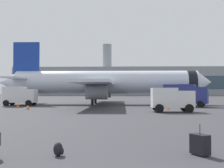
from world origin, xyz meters
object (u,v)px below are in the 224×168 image
(service_truck, at_px, (20,95))
(rolling_suitcase, at_px, (200,144))
(safety_cone_near, at_px, (168,107))
(safety_cone_mid, at_px, (28,107))
(safety_cone_far, at_px, (18,104))
(fuel_truck, at_px, (185,94))
(cargo_van, at_px, (172,98))
(traveller_backpack, at_px, (59,149))
(airplane_at_gate, at_px, (105,82))

(service_truck, relative_size, rolling_suitcase, 4.39)
(safety_cone_near, bearing_deg, service_truck, 161.67)
(safety_cone_mid, distance_m, safety_cone_far, 6.49)
(service_truck, relative_size, safety_cone_near, 7.91)
(fuel_truck, distance_m, safety_cone_near, 6.81)
(service_truck, xyz_separation_m, cargo_van, (20.87, -11.16, -0.16))
(service_truck, distance_m, safety_cone_far, 2.97)
(fuel_truck, bearing_deg, safety_cone_mid, -161.66)
(safety_cone_near, relative_size, safety_cone_far, 0.91)
(rolling_suitcase, xyz_separation_m, traveller_backpack, (-4.97, -0.30, -0.16))
(safety_cone_near, bearing_deg, cargo_van, -94.38)
(airplane_at_gate, xyz_separation_m, service_truck, (-12.62, -4.50, -2.05))
(airplane_at_gate, xyz_separation_m, cargo_van, (8.26, -15.66, -2.21))
(airplane_at_gate, distance_m, cargo_van, 17.84)
(fuel_truck, relative_size, rolling_suitcase, 5.87)
(safety_cone_mid, bearing_deg, rolling_suitcase, -57.68)
(fuel_truck, distance_m, cargo_van, 10.54)
(fuel_truck, height_order, safety_cone_far, fuel_truck)
(fuel_truck, relative_size, cargo_van, 1.46)
(safety_cone_far, height_order, traveller_backpack, safety_cone_far)
(cargo_van, distance_m, safety_cone_mid, 17.03)
(traveller_backpack, bearing_deg, rolling_suitcase, 3.49)
(airplane_at_gate, height_order, rolling_suitcase, airplane_at_gate)
(safety_cone_far, xyz_separation_m, rolling_suitcase, (17.57, -27.94, 0.06))
(safety_cone_mid, height_order, traveller_backpack, safety_cone_mid)
(fuel_truck, relative_size, safety_cone_near, 10.59)
(service_truck, height_order, fuel_truck, fuel_truck)
(service_truck, xyz_separation_m, safety_cone_far, (0.76, -2.57, -1.27))
(airplane_at_gate, height_order, safety_cone_mid, airplane_at_gate)
(rolling_suitcase, bearing_deg, airplane_at_gate, 99.28)
(cargo_van, bearing_deg, traveller_backpack, -110.92)
(airplane_at_gate, bearing_deg, safety_cone_mid, -123.86)
(safety_cone_mid, xyz_separation_m, traveller_backpack, (9.20, -22.71, -0.06))
(safety_cone_near, relative_size, traveller_backpack, 1.27)
(service_truck, bearing_deg, traveller_backpack, -66.55)
(safety_cone_mid, distance_m, traveller_backpack, 24.50)
(safety_cone_mid, height_order, rolling_suitcase, rolling_suitcase)
(airplane_at_gate, relative_size, safety_cone_near, 58.32)
(airplane_at_gate, xyz_separation_m, rolling_suitcase, (5.72, -35.00, -3.27))
(fuel_truck, xyz_separation_m, traveller_backpack, (-11.25, -29.49, -1.54))
(traveller_backpack, bearing_deg, safety_cone_near, 71.79)
(airplane_at_gate, bearing_deg, safety_cone_far, -149.21)
(fuel_truck, bearing_deg, airplane_at_gate, 154.14)
(service_truck, xyz_separation_m, safety_cone_near, (21.19, -7.02, -1.31))
(service_truck, relative_size, safety_cone_mid, 8.04)
(safety_cone_far, relative_size, traveller_backpack, 1.40)
(airplane_at_gate, relative_size, service_truck, 7.38)
(rolling_suitcase, bearing_deg, safety_cone_near, 83.07)
(safety_cone_far, bearing_deg, service_truck, 106.53)
(cargo_van, xyz_separation_m, safety_cone_mid, (-16.71, 3.06, -1.15))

